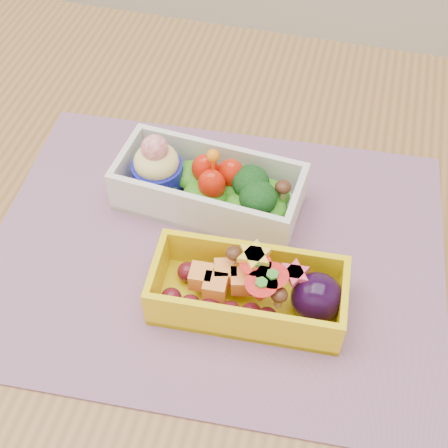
% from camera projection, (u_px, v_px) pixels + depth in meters
% --- Properties ---
extents(table, '(1.20, 0.80, 0.75)m').
position_uv_depth(table, '(189.00, 308.00, 0.68)').
color(table, brown).
rests_on(table, ground).
extents(placemat, '(0.47, 0.37, 0.00)m').
position_uv_depth(placemat, '(215.00, 251.00, 0.60)').
color(placemat, gray).
rests_on(placemat, table).
extents(bento_white, '(0.19, 0.10, 0.08)m').
position_uv_depth(bento_white, '(208.00, 186.00, 0.62)').
color(bento_white, silver).
rests_on(bento_white, placemat).
extents(bento_yellow, '(0.18, 0.09, 0.06)m').
position_uv_depth(bento_yellow, '(252.00, 290.00, 0.54)').
color(bento_yellow, yellow).
rests_on(bento_yellow, placemat).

